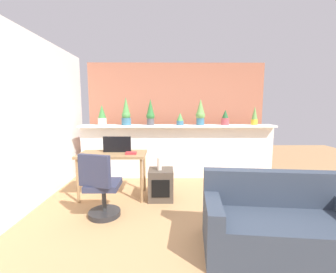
% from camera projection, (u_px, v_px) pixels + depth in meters
% --- Properties ---
extents(ground_plane, '(12.00, 12.00, 0.00)m').
position_uv_depth(ground_plane, '(184.00, 225.00, 2.95)').
color(ground_plane, tan).
extents(divider_wall, '(4.03, 0.16, 1.09)m').
position_uv_depth(divider_wall, '(177.00, 152.00, 4.86)').
color(divider_wall, white).
rests_on(divider_wall, ground).
extents(plant_shelf, '(4.03, 0.39, 0.04)m').
position_uv_depth(plant_shelf, '(177.00, 126.00, 4.75)').
color(plant_shelf, white).
rests_on(plant_shelf, divider_wall).
extents(brick_wall_behind, '(4.03, 0.10, 2.50)m').
position_uv_depth(brick_wall_behind, '(176.00, 118.00, 5.36)').
color(brick_wall_behind, '#AD664C').
rests_on(brick_wall_behind, ground).
extents(side_wall_left, '(0.12, 4.40, 2.60)m').
position_uv_depth(side_wall_left, '(20.00, 122.00, 3.15)').
color(side_wall_left, white).
rests_on(side_wall_left, ground).
extents(potted_plant_0, '(0.17, 0.17, 0.42)m').
position_uv_depth(potted_plant_0, '(102.00, 115.00, 4.71)').
color(potted_plant_0, silver).
rests_on(potted_plant_0, plant_shelf).
extents(potted_plant_1, '(0.19, 0.19, 0.57)m').
position_uv_depth(potted_plant_1, '(126.00, 113.00, 4.67)').
color(potted_plant_1, '#386B84').
rests_on(potted_plant_1, plant_shelf).
extents(potted_plant_2, '(0.17, 0.17, 0.54)m').
position_uv_depth(potted_plant_2, '(150.00, 113.00, 4.72)').
color(potted_plant_2, '#4C4C51').
rests_on(potted_plant_2, plant_shelf).
extents(potted_plant_3, '(0.15, 0.15, 0.26)m').
position_uv_depth(potted_plant_3, '(180.00, 119.00, 4.69)').
color(potted_plant_3, '#386B84').
rests_on(potted_plant_3, plant_shelf).
extents(potted_plant_4, '(0.19, 0.19, 0.53)m').
position_uv_depth(potted_plant_4, '(200.00, 113.00, 4.71)').
color(potted_plant_4, '#386B84').
rests_on(potted_plant_4, plant_shelf).
extents(potted_plant_5, '(0.16, 0.16, 0.32)m').
position_uv_depth(potted_plant_5, '(225.00, 118.00, 4.74)').
color(potted_plant_5, '#B7474C').
rests_on(potted_plant_5, plant_shelf).
extents(potted_plant_6, '(0.13, 0.13, 0.39)m').
position_uv_depth(potted_plant_6, '(255.00, 116.00, 4.77)').
color(potted_plant_6, gold).
rests_on(potted_plant_6, plant_shelf).
extents(desk, '(1.10, 0.60, 0.75)m').
position_uv_depth(desk, '(113.00, 158.00, 3.80)').
color(desk, '#99754C').
rests_on(desk, ground).
extents(tv_monitor, '(0.46, 0.04, 0.27)m').
position_uv_depth(tv_monitor, '(117.00, 144.00, 3.85)').
color(tv_monitor, black).
rests_on(tv_monitor, desk).
extents(office_chair, '(0.50, 0.50, 0.91)m').
position_uv_depth(office_chair, '(101.00, 190.00, 3.09)').
color(office_chair, '#262628').
rests_on(office_chair, ground).
extents(side_cube_shelf, '(0.40, 0.41, 0.50)m').
position_uv_depth(side_cube_shelf, '(161.00, 184.00, 3.74)').
color(side_cube_shelf, '#4C4238').
rests_on(side_cube_shelf, ground).
extents(vase_on_shelf, '(0.07, 0.07, 0.20)m').
position_uv_depth(vase_on_shelf, '(159.00, 164.00, 3.67)').
color(vase_on_shelf, silver).
rests_on(vase_on_shelf, side_cube_shelf).
extents(book_on_desk, '(0.17, 0.12, 0.04)m').
position_uv_depth(book_on_desk, '(131.00, 153.00, 3.69)').
color(book_on_desk, '#B22D33').
rests_on(book_on_desk, desk).
extents(couch, '(1.63, 0.93, 0.80)m').
position_uv_depth(couch, '(279.00, 225.00, 2.39)').
color(couch, '#333D4C').
rests_on(couch, ground).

